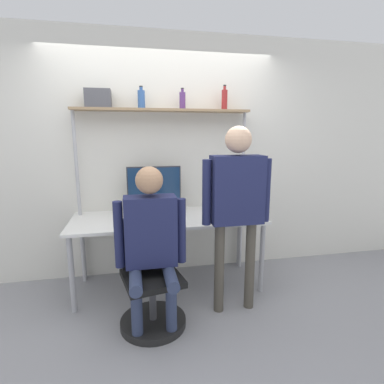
# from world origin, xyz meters

# --- Properties ---
(ground_plane) EXTENTS (12.00, 12.00, 0.00)m
(ground_plane) POSITION_xyz_m (0.00, 0.00, 0.00)
(ground_plane) COLOR gray
(wall_back) EXTENTS (8.00, 0.06, 2.70)m
(wall_back) POSITION_xyz_m (0.00, 0.83, 1.35)
(wall_back) COLOR silver
(wall_back) RESTS_ON ground_plane
(desk) EXTENTS (1.96, 0.78, 0.77)m
(desk) POSITION_xyz_m (0.00, 0.41, 0.70)
(desk) COLOR silver
(desk) RESTS_ON ground_plane
(shelf_unit) EXTENTS (1.86, 0.23, 1.87)m
(shelf_unit) POSITION_xyz_m (0.00, 0.67, 1.58)
(shelf_unit) COLOR #997A56
(shelf_unit) RESTS_ON ground_plane
(monitor) EXTENTS (0.58, 0.23, 0.51)m
(monitor) POSITION_xyz_m (-0.12, 0.63, 1.04)
(monitor) COLOR #333338
(monitor) RESTS_ON desk
(laptop) EXTENTS (0.31, 0.24, 0.23)m
(laptop) POSITION_xyz_m (-0.29, 0.24, 0.83)
(laptop) COLOR #BCBCC1
(laptop) RESTS_ON desk
(cell_phone) EXTENTS (0.07, 0.15, 0.01)m
(cell_phone) POSITION_xyz_m (-0.04, 0.22, 0.77)
(cell_phone) COLOR #264C8C
(cell_phone) RESTS_ON desk
(office_chair) EXTENTS (0.56, 0.56, 0.91)m
(office_chair) POSITION_xyz_m (-0.23, -0.22, 0.28)
(office_chair) COLOR black
(office_chair) RESTS_ON ground_plane
(person_seated) EXTENTS (0.59, 0.47, 1.37)m
(person_seated) POSITION_xyz_m (-0.22, -0.27, 0.81)
(person_seated) COLOR #2D3856
(person_seated) RESTS_ON ground_plane
(person_standing) EXTENTS (0.62, 0.23, 1.69)m
(person_standing) POSITION_xyz_m (0.54, -0.16, 1.08)
(person_standing) COLOR #4C473D
(person_standing) RESTS_ON ground_plane
(bottle_purple) EXTENTS (0.06, 0.06, 0.22)m
(bottle_purple) POSITION_xyz_m (0.21, 0.67, 1.97)
(bottle_purple) COLOR #593372
(bottle_purple) RESTS_ON shelf_unit
(bottle_red) EXTENTS (0.06, 0.06, 0.26)m
(bottle_red) POSITION_xyz_m (0.67, 0.67, 1.99)
(bottle_red) COLOR maroon
(bottle_red) RESTS_ON shelf_unit
(bottle_blue) EXTENTS (0.07, 0.07, 0.23)m
(bottle_blue) POSITION_xyz_m (-0.23, 0.67, 1.97)
(bottle_blue) COLOR #335999
(bottle_blue) RESTS_ON shelf_unit
(storage_box) EXTENTS (0.25, 0.21, 0.18)m
(storage_box) POSITION_xyz_m (-0.65, 0.67, 1.97)
(storage_box) COLOR #4C4C51
(storage_box) RESTS_ON shelf_unit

